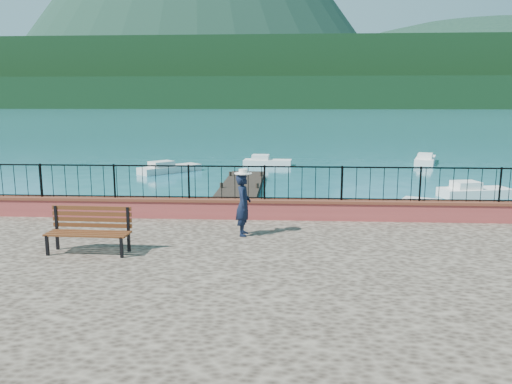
# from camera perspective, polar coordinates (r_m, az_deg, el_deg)

# --- Properties ---
(ground) EXTENTS (2000.00, 2000.00, 0.00)m
(ground) POSITION_cam_1_polar(r_m,az_deg,el_deg) (11.39, 1.68, -13.34)
(ground) COLOR #19596B
(ground) RESTS_ON ground
(parapet) EXTENTS (28.00, 0.46, 0.58)m
(parapet) POSITION_cam_1_polar(r_m,az_deg,el_deg) (14.46, 2.16, -1.97)
(parapet) COLOR #A8403C
(parapet) RESTS_ON promenade
(railing) EXTENTS (27.00, 0.05, 0.95)m
(railing) POSITION_cam_1_polar(r_m,az_deg,el_deg) (14.31, 2.18, 1.03)
(railing) COLOR black
(railing) RESTS_ON parapet
(dock) EXTENTS (2.00, 16.00, 0.30)m
(dock) POSITION_cam_1_polar(r_m,az_deg,el_deg) (22.97, -2.39, -0.75)
(dock) COLOR #2D231C
(dock) RESTS_ON ground
(far_forest) EXTENTS (900.00, 60.00, 18.00)m
(far_forest) POSITION_cam_1_polar(r_m,az_deg,el_deg) (310.45, 3.42, 11.18)
(far_forest) COLOR black
(far_forest) RESTS_ON ground
(foothills) EXTENTS (900.00, 120.00, 44.00)m
(foothills) POSITION_cam_1_polar(r_m,az_deg,el_deg) (370.83, 3.45, 13.06)
(foothills) COLOR black
(foothills) RESTS_ON ground
(companion_hill) EXTENTS (448.00, 384.00, 180.00)m
(companion_hill) POSITION_cam_1_polar(r_m,az_deg,el_deg) (611.29, 24.80, 9.01)
(companion_hill) COLOR #142D23
(companion_hill) RESTS_ON ground
(park_bench) EXTENTS (1.87, 0.66, 1.03)m
(park_bench) POSITION_cam_1_polar(r_m,az_deg,el_deg) (11.85, -18.53, -5.20)
(park_bench) COLOR black
(park_bench) RESTS_ON promenade
(person) EXTENTS (0.38, 0.58, 1.58)m
(person) POSITION_cam_1_polar(r_m,az_deg,el_deg) (12.61, -1.46, -1.47)
(person) COLOR black
(person) RESTS_ON promenade
(hat) EXTENTS (0.44, 0.44, 0.12)m
(hat) POSITION_cam_1_polar(r_m,az_deg,el_deg) (12.47, -1.48, 2.36)
(hat) COLOR silver
(hat) RESTS_ON person
(boat_0) EXTENTS (4.28, 2.83, 0.80)m
(boat_0) POSITION_cam_1_polar(r_m,az_deg,el_deg) (19.47, -11.70, -2.23)
(boat_0) COLOR silver
(boat_0) RESTS_ON ground
(boat_1) EXTENTS (4.31, 3.02, 0.80)m
(boat_1) POSITION_cam_1_polar(r_m,az_deg,el_deg) (20.51, 20.08, -2.02)
(boat_1) COLOR silver
(boat_1) RESTS_ON ground
(boat_2) EXTENTS (3.54, 1.95, 0.80)m
(boat_2) POSITION_cam_1_polar(r_m,az_deg,el_deg) (26.26, 23.77, 0.34)
(boat_2) COLOR white
(boat_2) RESTS_ON ground
(boat_3) EXTENTS (3.84, 3.86, 0.80)m
(boat_3) POSITION_cam_1_polar(r_m,az_deg,el_deg) (32.86, -9.82, 2.92)
(boat_3) COLOR silver
(boat_3) RESTS_ON ground
(boat_4) EXTENTS (3.47, 1.54, 0.80)m
(boat_4) POSITION_cam_1_polar(r_m,az_deg,el_deg) (35.81, 1.33, 3.68)
(boat_4) COLOR white
(boat_4) RESTS_ON ground
(boat_5) EXTENTS (2.56, 4.43, 0.80)m
(boat_5) POSITION_cam_1_polar(r_m,az_deg,el_deg) (39.42, 18.80, 3.74)
(boat_5) COLOR white
(boat_5) RESTS_ON ground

